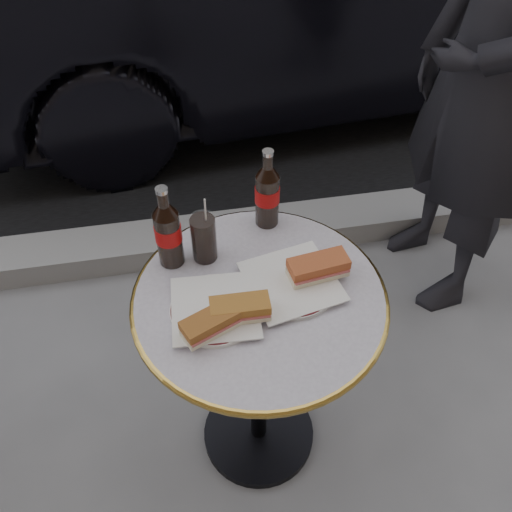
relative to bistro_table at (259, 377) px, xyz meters
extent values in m
plane|color=slate|center=(0.00, 0.00, -0.37)|extent=(80.00, 80.00, 0.00)
cube|color=gray|center=(0.00, 0.90, -0.32)|extent=(40.00, 0.20, 0.12)
cylinder|color=white|center=(-0.11, -0.03, 0.37)|extent=(0.25, 0.25, 0.01)
cylinder|color=silver|center=(0.08, 0.02, 0.37)|extent=(0.23, 0.23, 0.01)
cube|color=#945625|center=(-0.13, -0.09, 0.40)|extent=(0.15, 0.11, 0.05)
cube|color=#A6692A|center=(-0.06, -0.06, 0.40)|extent=(0.14, 0.07, 0.05)
cube|color=#AF522C|center=(0.15, 0.03, 0.40)|extent=(0.15, 0.09, 0.05)
cylinder|color=black|center=(-0.11, 0.15, 0.43)|extent=(0.08, 0.08, 0.13)
imported|color=black|center=(0.83, 0.59, 0.53)|extent=(0.49, 0.69, 1.79)
camera|label=1|loc=(-0.16, -0.85, 1.43)|focal=40.00mm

